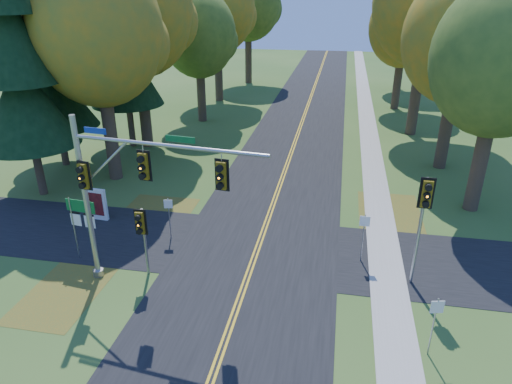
% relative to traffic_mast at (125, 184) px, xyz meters
% --- Properties ---
extents(ground, '(160.00, 160.00, 0.00)m').
position_rel_traffic_mast_xyz_m(ground, '(4.65, 1.93, -4.78)').
color(ground, '#2B511C').
rests_on(ground, ground).
extents(road_main, '(8.00, 160.00, 0.02)m').
position_rel_traffic_mast_xyz_m(road_main, '(4.65, 1.93, -4.77)').
color(road_main, black).
rests_on(road_main, ground).
extents(road_cross, '(60.00, 6.00, 0.02)m').
position_rel_traffic_mast_xyz_m(road_cross, '(4.65, 3.93, -4.77)').
color(road_cross, black).
rests_on(road_cross, ground).
extents(centerline_left, '(0.10, 160.00, 0.01)m').
position_rel_traffic_mast_xyz_m(centerline_left, '(4.55, 1.93, -4.76)').
color(centerline_left, gold).
rests_on(centerline_left, road_main).
extents(centerline_right, '(0.10, 160.00, 0.01)m').
position_rel_traffic_mast_xyz_m(centerline_right, '(4.75, 1.93, -4.76)').
color(centerline_right, gold).
rests_on(centerline_right, road_main).
extents(sidewalk_east, '(1.60, 160.00, 0.06)m').
position_rel_traffic_mast_xyz_m(sidewalk_east, '(10.85, 1.93, -4.75)').
color(sidewalk_east, '#9E998E').
rests_on(sidewalk_east, ground).
extents(leaf_patch_w_near, '(4.00, 6.00, 0.00)m').
position_rel_traffic_mast_xyz_m(leaf_patch_w_near, '(-1.85, 5.93, -4.78)').
color(leaf_patch_w_near, brown).
rests_on(leaf_patch_w_near, ground).
extents(leaf_patch_e, '(3.50, 8.00, 0.00)m').
position_rel_traffic_mast_xyz_m(leaf_patch_e, '(11.45, 7.93, -4.78)').
color(leaf_patch_e, brown).
rests_on(leaf_patch_e, ground).
extents(leaf_patch_w_far, '(3.00, 5.00, 0.00)m').
position_rel_traffic_mast_xyz_m(leaf_patch_w_far, '(-2.85, -1.07, -4.78)').
color(leaf_patch_w_far, brown).
rests_on(leaf_patch_w_far, ground).
extents(tree_w_a, '(8.00, 8.00, 14.15)m').
position_rel_traffic_mast_xyz_m(tree_w_a, '(-6.48, 11.31, 4.70)').
color(tree_w_a, '#38281C').
rests_on(tree_w_a, ground).
extents(tree_e_a, '(7.20, 7.20, 12.73)m').
position_rel_traffic_mast_xyz_m(tree_e_a, '(16.21, 10.70, 3.75)').
color(tree_e_a, '#38281C').
rests_on(tree_e_a, ground).
extents(tree_w_b, '(8.60, 8.60, 15.38)m').
position_rel_traffic_mast_xyz_m(tree_w_b, '(-7.07, 18.22, 5.59)').
color(tree_w_b, '#38281C').
rests_on(tree_w_b, ground).
extents(tree_e_b, '(7.60, 7.60, 13.33)m').
position_rel_traffic_mast_xyz_m(tree_e_b, '(15.62, 17.51, 4.12)').
color(tree_e_b, '#38281C').
rests_on(tree_e_b, ground).
extents(tree_w_c, '(6.80, 6.80, 11.91)m').
position_rel_traffic_mast_xyz_m(tree_w_c, '(-4.89, 26.40, 3.16)').
color(tree_w_c, '#38281C').
rests_on(tree_w_c, ground).
extents(tree_e_c, '(8.80, 8.80, 15.79)m').
position_rel_traffic_mast_xyz_m(tree_e_c, '(14.53, 25.62, 5.88)').
color(tree_e_c, '#38281C').
rests_on(tree_e_c, ground).
extents(tree_w_d, '(8.20, 8.20, 14.56)m').
position_rel_traffic_mast_xyz_m(tree_w_d, '(-5.48, 35.11, 5.00)').
color(tree_w_d, '#38281C').
rests_on(tree_w_d, ground).
extents(tree_e_d, '(7.00, 7.00, 12.32)m').
position_rel_traffic_mast_xyz_m(tree_e_d, '(13.91, 34.80, 3.46)').
color(tree_e_d, '#38281C').
rests_on(tree_e_d, ground).
extents(tree_w_e, '(8.40, 8.40, 14.97)m').
position_rel_traffic_mast_xyz_m(tree_w_e, '(-4.28, 46.02, 5.29)').
color(tree_w_e, '#38281C').
rests_on(tree_w_e, ground).
extents(tree_e_e, '(7.80, 7.80, 13.74)m').
position_rel_traffic_mast_xyz_m(tree_e_e, '(15.12, 45.51, 4.41)').
color(tree_e_e, '#38281C').
rests_on(tree_e_e, ground).
extents(pine_a, '(5.60, 5.60, 19.48)m').
position_rel_traffic_mast_xyz_m(pine_a, '(-9.85, 7.93, 4.40)').
color(pine_a, '#38281C').
rests_on(pine_a, ground).
extents(pine_b, '(5.60, 5.60, 17.31)m').
position_rel_traffic_mast_xyz_m(pine_b, '(-11.35, 12.93, 3.38)').
color(pine_b, '#38281C').
rests_on(pine_b, ground).
extents(pine_c, '(5.60, 5.60, 20.56)m').
position_rel_traffic_mast_xyz_m(pine_c, '(-8.35, 17.93, 4.91)').
color(pine_c, '#38281C').
rests_on(pine_c, ground).
extents(traffic_mast, '(8.16, 1.28, 7.44)m').
position_rel_traffic_mast_xyz_m(traffic_mast, '(0.00, 0.00, 0.00)').
color(traffic_mast, '#9B9DA3').
rests_on(traffic_mast, ground).
extents(east_signal_pole, '(0.59, 0.68, 5.12)m').
position_rel_traffic_mast_xyz_m(east_signal_pole, '(11.82, 2.15, -0.90)').
color(east_signal_pole, '#92959A').
rests_on(east_signal_pole, ground).
extents(ped_signal_pole, '(0.53, 0.61, 3.37)m').
position_rel_traffic_mast_xyz_m(ped_signal_pole, '(0.16, 0.66, -2.28)').
color(ped_signal_pole, gray).
rests_on(ped_signal_pole, ground).
extents(route_sign_cluster, '(1.49, 0.23, 3.21)m').
position_rel_traffic_mast_xyz_m(route_sign_cluster, '(-3.12, 1.44, -2.52)').
color(route_sign_cluster, gray).
rests_on(route_sign_cluster, ground).
extents(info_kiosk, '(1.35, 0.31, 1.86)m').
position_rel_traffic_mast_xyz_m(info_kiosk, '(-4.78, 5.36, -3.86)').
color(info_kiosk, silver).
rests_on(info_kiosk, ground).
extents(reg_sign_e_north, '(0.47, 0.07, 2.47)m').
position_rel_traffic_mast_xyz_m(reg_sign_e_north, '(9.68, 3.73, -3.09)').
color(reg_sign_e_north, gray).
rests_on(reg_sign_e_north, ground).
extents(reg_sign_e_south, '(0.46, 0.14, 2.42)m').
position_rel_traffic_mast_xyz_m(reg_sign_e_south, '(11.91, -2.03, -3.13)').
color(reg_sign_e_south, gray).
rests_on(reg_sign_e_south, ground).
extents(reg_sign_w, '(0.43, 0.11, 2.27)m').
position_rel_traffic_mast_xyz_m(reg_sign_w, '(0.02, 4.13, -3.23)').
color(reg_sign_w, gray).
rests_on(reg_sign_w, ground).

